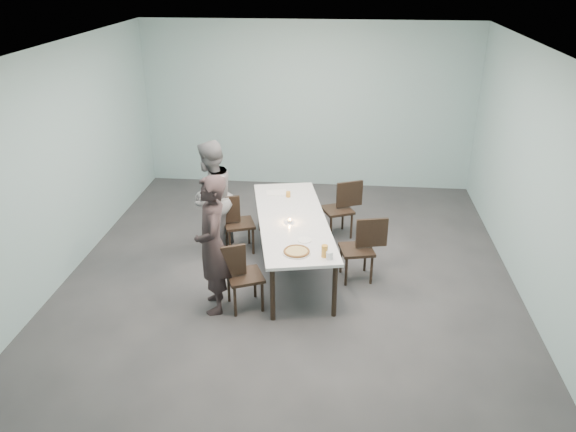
# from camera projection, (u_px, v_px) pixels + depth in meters

# --- Properties ---
(ground) EXTENTS (7.00, 7.00, 0.00)m
(ground) POSITION_uv_depth(u_px,v_px,m) (289.00, 277.00, 7.63)
(ground) COLOR #333335
(ground) RESTS_ON ground
(room_shell) EXTENTS (6.02, 7.02, 3.01)m
(room_shell) POSITION_uv_depth(u_px,v_px,m) (290.00, 133.00, 6.78)
(room_shell) COLOR #94B9BB
(room_shell) RESTS_ON ground
(table) EXTENTS (1.41, 2.73, 0.75)m
(table) POSITION_uv_depth(u_px,v_px,m) (292.00, 222.00, 7.58)
(table) COLOR white
(table) RESTS_ON ground
(chair_near_left) EXTENTS (0.65, 0.55, 0.87)m
(chair_near_left) POSITION_uv_depth(u_px,v_px,m) (238.00, 272.00, 6.76)
(chair_near_left) COLOR black
(chair_near_left) RESTS_ON ground
(chair_far_left) EXTENTS (0.65, 0.54, 0.87)m
(chair_far_left) POSITION_uv_depth(u_px,v_px,m) (233.00, 220.00, 8.11)
(chair_far_left) COLOR black
(chair_far_left) RESTS_ON ground
(chair_near_right) EXTENTS (0.65, 0.50, 0.87)m
(chair_near_right) POSITION_uv_depth(u_px,v_px,m) (363.00, 245.00, 7.41)
(chair_near_right) COLOR black
(chair_near_right) RESTS_ON ground
(chair_far_right) EXTENTS (0.65, 0.55, 0.87)m
(chair_far_right) POSITION_uv_depth(u_px,v_px,m) (342.00, 205.00, 8.60)
(chair_far_right) COLOR black
(chair_far_right) RESTS_ON ground
(diner_near) EXTENTS (0.56, 0.71, 1.73)m
(diner_near) POSITION_uv_depth(u_px,v_px,m) (213.00, 245.00, 6.62)
(diner_near) COLOR black
(diner_near) RESTS_ON ground
(diner_far) EXTENTS (0.78, 0.92, 1.66)m
(diner_far) POSITION_uv_depth(u_px,v_px,m) (211.00, 198.00, 8.01)
(diner_far) COLOR slate
(diner_far) RESTS_ON ground
(pizza) EXTENTS (0.34, 0.34, 0.04)m
(pizza) POSITION_uv_depth(u_px,v_px,m) (297.00, 251.00, 6.68)
(pizza) COLOR white
(pizza) RESTS_ON table
(side_plate) EXTENTS (0.18, 0.18, 0.01)m
(side_plate) POSITION_uv_depth(u_px,v_px,m) (305.00, 240.00, 6.98)
(side_plate) COLOR white
(side_plate) RESTS_ON table
(beer_glass) EXTENTS (0.08, 0.08, 0.15)m
(beer_glass) POSITION_uv_depth(u_px,v_px,m) (325.00, 251.00, 6.57)
(beer_glass) COLOR gold
(beer_glass) RESTS_ON table
(water_tumbler) EXTENTS (0.08, 0.08, 0.09)m
(water_tumbler) POSITION_uv_depth(u_px,v_px,m) (329.00, 255.00, 6.54)
(water_tumbler) COLOR silver
(water_tumbler) RESTS_ON table
(tealight) EXTENTS (0.06, 0.06, 0.05)m
(tealight) POSITION_uv_depth(u_px,v_px,m) (289.00, 221.00, 7.44)
(tealight) COLOR silver
(tealight) RESTS_ON table
(amber_tumbler) EXTENTS (0.07, 0.07, 0.08)m
(amber_tumbler) POSITION_uv_depth(u_px,v_px,m) (288.00, 194.00, 8.23)
(amber_tumbler) COLOR gold
(amber_tumbler) RESTS_ON table
(menu) EXTENTS (0.34, 0.28, 0.01)m
(menu) POSITION_uv_depth(u_px,v_px,m) (277.00, 192.00, 8.39)
(menu) COLOR silver
(menu) RESTS_ON table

